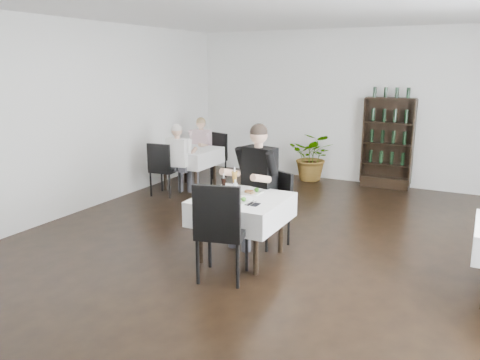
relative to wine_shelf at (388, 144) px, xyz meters
The scene contains 18 objects.
room_shell 4.40m from the wine_shelf, 97.92° to the right, with size 9.00×9.00×9.00m.
wine_shelf is the anchor object (origin of this frame).
main_table 4.41m from the wine_shelf, 101.78° to the right, with size 1.03×1.03×0.77m.
left_table 3.77m from the wine_shelf, 151.20° to the right, with size 0.98×0.98×0.77m.
potted_tree 1.48m from the wine_shelf, behind, with size 0.89×0.77×0.99m, color #256121.
main_chair_far 3.78m from the wine_shelf, 101.63° to the right, with size 0.58×0.59×0.96m.
main_chair_near 5.07m from the wine_shelf, 99.15° to the right, with size 0.62×0.62×1.12m.
left_chair_far 3.36m from the wine_shelf, 160.35° to the right, with size 0.56×0.57×0.98m.
left_chair_near 4.25m from the wine_shelf, 144.04° to the right, with size 0.49×0.49×0.97m.
diner_main 3.92m from the wine_shelf, 104.49° to the right, with size 0.65×0.69×1.59m.
diner_left_far 3.65m from the wine_shelf, 159.51° to the right, with size 0.50×0.50×1.30m.
diner_left_near 3.95m from the wine_shelf, 144.07° to the right, with size 0.54×0.56×1.31m.
plate_far 4.20m from the wine_shelf, 101.88° to the right, with size 0.23×0.23×0.07m.
plate_near 4.62m from the wine_shelf, 100.24° to the right, with size 0.29×0.29×0.07m.
pilsner_dark 4.49m from the wine_shelf, 104.54° to the right, with size 0.06×0.06×0.27m.
pilsner_lager 4.31m from the wine_shelf, 104.38° to the right, with size 0.08×0.08×0.33m.
coke_bottle 4.46m from the wine_shelf, 102.55° to the right, with size 0.06×0.06×0.22m.
napkin_cutlery 4.57m from the wine_shelf, 98.38° to the right, with size 0.17×0.19×0.02m.
Camera 1 is at (2.17, -4.78, 2.31)m, focal length 35.00 mm.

